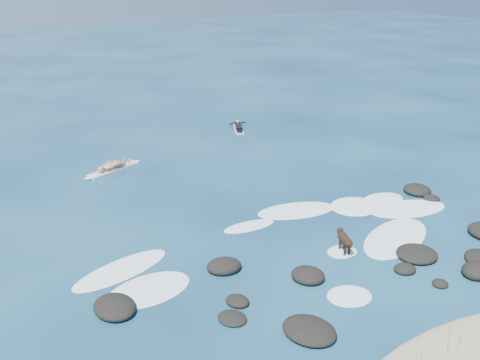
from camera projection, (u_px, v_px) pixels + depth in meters
ground at (297, 239)px, 19.16m from camera, size 160.00×160.00×0.00m
reef_rocks at (376, 259)px, 17.65m from camera, size 15.35×7.01×0.50m
breaking_foam at (314, 233)px, 19.58m from camera, size 15.18×7.47×0.12m
standing_surfer_rig at (112, 156)px, 25.31m from camera, size 3.18×1.52×1.88m
paddling_surfer_rig at (239, 127)px, 31.92m from camera, size 1.46×2.21×0.40m
dog at (344, 239)px, 18.07m from camera, size 0.54×1.19×0.77m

